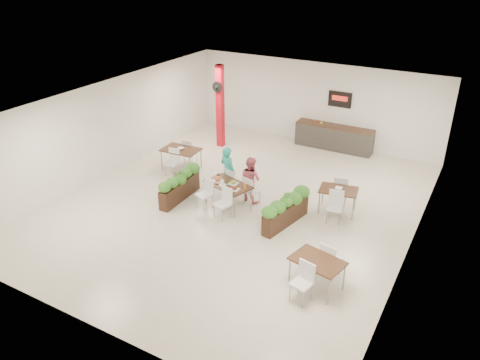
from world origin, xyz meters
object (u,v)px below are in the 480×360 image
Objects in this scene: diner_man at (228,171)px; diner_woman at (250,179)px; red_column at (220,105)px; service_counter at (334,137)px; planter_right at (286,209)px; main_table at (228,187)px; side_table_b at (338,193)px; planter_left at (180,184)px; side_table_c at (317,265)px; side_table_a at (181,152)px.

diner_man is 0.80m from diner_woman.
red_column is 1.07× the size of service_counter.
diner_woman is (-0.84, -5.28, 0.23)m from service_counter.
diner_man reaches higher than planter_right.
diner_woman is at bearing 153.28° from planter_right.
side_table_b is (2.98, 1.27, -0.01)m from main_table.
red_column reaches higher than planter_left.
diner_man is 2.48m from planter_right.
red_column is 1.91× the size of side_table_c.
planter_right is (3.47, 0.23, -0.01)m from planter_left.
main_table is 1.01× the size of planter_right.
red_column is 1.68× the size of main_table.
red_column is at bearing 147.99° from side_table_c.
planter_right reaches higher than side_table_c.
planter_left is 1.01× the size of planter_right.
diner_man is 1.12× the size of diner_woman.
service_counter is at bearing 44.35° from side_table_a.
diner_woman is at bearing 150.73° from side_table_c.
red_column is 5.02m from main_table.
diner_man reaches higher than planter_left.
diner_man is 0.98× the size of side_table_a.
side_table_b is (1.74, -4.67, 0.13)m from service_counter.
diner_woman is 3.33m from side_table_a.
service_counter is 5.36m from diner_woman.
red_column reaches higher than main_table.
side_table_b is at bearing -26.05° from red_column.
side_table_b is 3.63m from side_table_c.
service_counter reaches higher than side_table_b.
service_counter is 8.59m from side_table_c.
main_table is at bearing -101.86° from service_counter.
diner_man is 3.43m from side_table_b.
diner_woman reaches higher than planter_right.
planter_left is at bearing -167.09° from main_table.
service_counter is 5.54m from diner_man.
planter_right is at bearing -22.11° from side_table_a.
diner_man is 5.04m from side_table_c.
red_column is 1.67× the size of planter_left.
planter_right is (0.70, -6.06, 0.00)m from service_counter.
side_table_b is (1.04, 1.39, 0.12)m from planter_right.
red_column reaches higher than diner_woman.
diner_woman is at bearing -47.25° from red_column.
planter_left is at bearing 172.20° from side_table_c.
side_table_b is at bearing 53.30° from planter_right.
red_column is at bearing -155.00° from service_counter.
main_table is at bearing 137.56° from diner_man.
diner_woman is at bearing -98.99° from service_counter.
diner_woman is at bearing 27.34° from planter_left.
side_table_b is (3.37, 0.62, -0.18)m from diner_man.
diner_man is at bearing -55.37° from red_column.
side_table_b is at bearing -5.55° from side_table_a.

